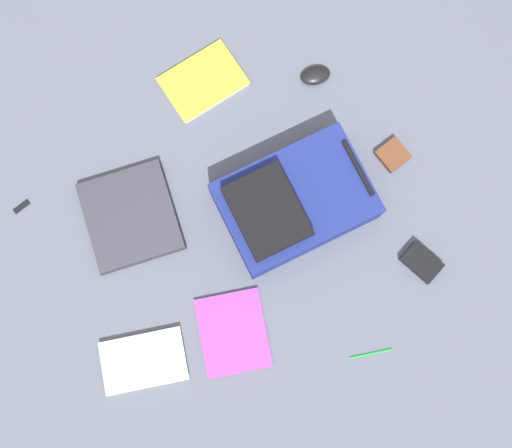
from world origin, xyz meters
The scene contains 11 objects.
ground_plane centered at (0.00, 0.00, 0.00)m, with size 3.86×3.86×0.00m, color #4C5160.
backpack centered at (0.00, 0.18, 0.07)m, with size 0.35×0.48×0.17m.
laptop centered at (-0.24, -0.28, 0.02)m, with size 0.36×0.34×0.03m.
book_red centered at (0.24, -0.19, 0.01)m, with size 0.30×0.28×0.01m.
book_blue centered at (0.17, -0.46, 0.01)m, with size 0.24×0.29×0.02m.
book_manual centered at (-0.51, 0.15, 0.01)m, with size 0.19×0.26×0.02m.
computer_mouse centered at (-0.33, 0.48, 0.02)m, with size 0.06×0.10×0.03m, color black.
power_brick centered at (0.36, 0.43, 0.01)m, with size 0.08×0.12×0.03m, color black.
pen_black centered at (0.52, 0.14, 0.00)m, with size 0.01×0.01×0.13m, color #198C33.
earbud_pouch centered at (0.03, 0.55, 0.01)m, with size 0.09×0.09×0.02m, color #59331E.
usb_stick centered at (-0.45, -0.56, 0.00)m, with size 0.02×0.06×0.01m, color black.
Camera 1 is at (0.28, -0.13, 1.97)m, focal length 44.10 mm.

